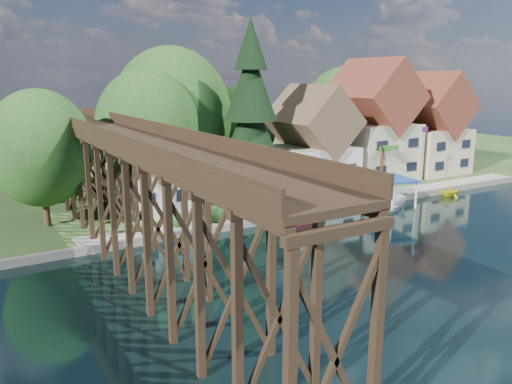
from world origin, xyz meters
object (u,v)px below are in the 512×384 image
Objects in this scene: trestle_bridge at (130,184)px; boat_canopy at (392,195)px; flagpole at (421,151)px; palm_tree at (382,149)px; tugboat at (303,215)px; house_left at (312,145)px; house_right at (428,130)px; boat_yellow at (450,190)px; boat_white_a at (384,207)px; house_center at (371,128)px; shed at (155,176)px; conifer at (251,114)px.

trestle_bridge reaches higher than boat_canopy.
palm_tree is at bearing 134.89° from flagpole.
house_left is at bearing 50.36° from tugboat.
trestle_bridge is 3.55× the size of house_right.
house_left is at bearing 150.80° from palm_tree.
palm_tree is 0.71× the size of flagpole.
flagpole is 5.06m from boat_yellow.
boat_white_a is (-5.67, -6.29, -4.32)m from palm_tree.
trestle_bridge is 8.80× the size of boat_canopy.
house_center reaches higher than shed.
boat_white_a is at bearing 1.92° from trestle_bridge.
house_center is 17.34m from conifer.
palm_tree is at bearing -5.17° from shed.
tugboat is (-25.61, -9.19, -5.13)m from house_right.
flagpole is at bearing -34.62° from house_left.
boat_white_a is (-16.99, -10.02, -5.40)m from house_right.
shed is 30.45m from boat_yellow.
conifer is 5.62× the size of tugboat.
house_right is at bearing 31.42° from boat_canopy.
house_right is 27.69m from tugboat.
conifer reaches higher than house_right.
tugboat is (-17.10, -2.64, -3.97)m from flagpole.
conifer is 18.89m from flagpole.
boat_canopy is at bearing -21.04° from shed.
house_center is 1.12× the size of house_right.
house_left is at bearing 25.21° from trestle_bridge.
trestle_bridge is at bearing -166.56° from palm_tree.
shed reaches higher than boat_canopy.
house_right is 11.97m from palm_tree.
conifer is 6.59× the size of boat_yellow.
palm_tree is at bearing -23.70° from boat_white_a.
palm_tree is 1.85× the size of boat_yellow.
conifer reaches higher than boat_canopy.
conifer is at bearing 169.76° from palm_tree.
house_left reaches higher than palm_tree.
house_center is (9.00, 0.50, 1.28)m from house_left.
palm_tree is 15.83m from tugboat.
boat_canopy is (20.58, -7.92, -2.58)m from shed.
house_right reaches higher than shed.
trestle_bridge is 10.69m from shed.
house_left reaches higher than boat_white_a.
house_right is at bearing 14.79° from trestle_bridge.
flagpole is at bearing -86.03° from house_center.
shed is 2.58× the size of tugboat.
trestle_bridge is 6.57× the size of flagpole.
conifer is 11.48m from tugboat.
boat_yellow is (1.81, -2.61, -3.94)m from flagpole.
tugboat is 8.67m from boat_white_a.
house_right reaches higher than tugboat.
house_right is (18.00, 0.00, 0.64)m from house_left.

